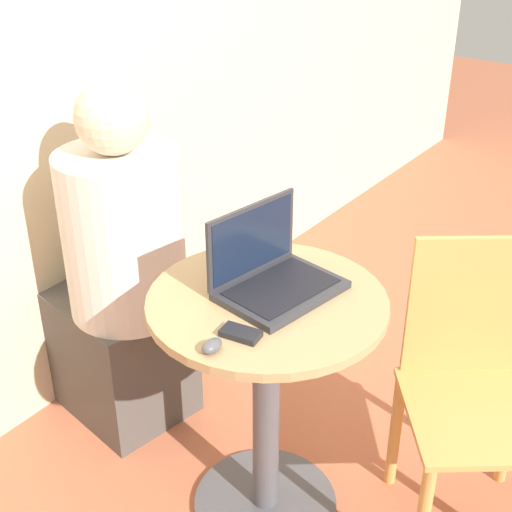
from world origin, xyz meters
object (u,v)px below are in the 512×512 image
(person_seated, at_px, (118,289))
(laptop, at_px, (272,274))
(cell_phone, at_px, (241,333))
(chair_empty, at_px, (475,391))

(person_seated, bearing_deg, laptop, -93.52)
(cell_phone, height_order, chair_empty, chair_empty)
(chair_empty, distance_m, person_seated, 1.17)
(laptop, height_order, chair_empty, laptop)
(cell_phone, height_order, person_seated, person_seated)
(laptop, bearing_deg, person_seated, 86.48)
(cell_phone, distance_m, person_seated, 0.80)
(cell_phone, relative_size, person_seated, 0.08)
(laptop, relative_size, chair_empty, 0.39)
(cell_phone, relative_size, chair_empty, 0.12)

